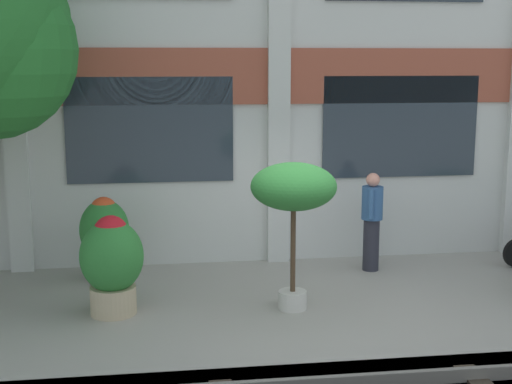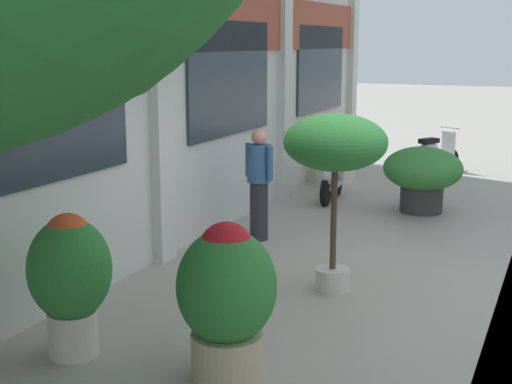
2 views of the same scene
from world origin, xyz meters
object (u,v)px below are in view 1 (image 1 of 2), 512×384
potted_plant_stone_basin (112,261)px  potted_plant_tall_urn (294,192)px  potted_plant_glazed_jar (104,233)px  resident_by_doorway (372,219)px

potted_plant_stone_basin → potted_plant_tall_urn: bearing=-3.5°
potted_plant_glazed_jar → resident_by_doorway: (4.22, 0.01, 0.08)m
potted_plant_stone_basin → potted_plant_tall_urn: potted_plant_tall_urn is taller
potted_plant_glazed_jar → resident_by_doorway: bearing=0.2°
potted_plant_stone_basin → potted_plant_tall_urn: size_ratio=0.67×
potted_plant_stone_basin → resident_by_doorway: (4.02, 1.48, 0.11)m
potted_plant_glazed_jar → resident_by_doorway: size_ratio=0.83×
potted_plant_glazed_jar → potted_plant_tall_urn: 3.19m
potted_plant_glazed_jar → potted_plant_stone_basin: bearing=-82.4°
resident_by_doorway → potted_plant_stone_basin: bearing=-136.8°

